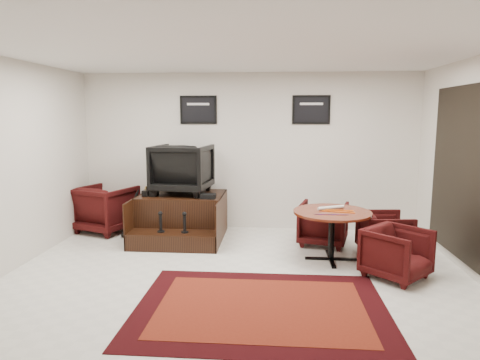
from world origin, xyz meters
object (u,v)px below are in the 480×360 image
object	(u,v)px
shine_podium	(182,218)
table_chair_back	(323,221)
armchair_side	(106,206)
shine_chair	(182,166)
table_chair_window	(385,232)
meeting_table	(332,217)
table_chair_corner	(397,251)

from	to	relation	value
shine_podium	table_chair_back	world-z (taller)	table_chair_back
armchair_side	shine_podium	bearing A→B (deg)	-170.37
armchair_side	table_chair_back	distance (m)	3.81
armchair_side	table_chair_back	xyz separation A→B (m)	(3.77, -0.48, -0.08)
shine_chair	table_chair_window	bearing A→B (deg)	172.25
shine_podium	meeting_table	world-z (taller)	shine_podium
armchair_side	meeting_table	bearing A→B (deg)	-177.43
shine_podium	armchair_side	bearing A→B (deg)	168.99
shine_podium	table_chair_back	bearing A→B (deg)	-4.83
meeting_table	table_chair_back	bearing A→B (deg)	92.19
table_chair_corner	shine_podium	bearing A→B (deg)	107.30
shine_podium	table_chair_back	xyz separation A→B (m)	(2.35, -0.20, 0.04)
table_chair_back	shine_chair	bearing A→B (deg)	5.81
shine_chair	table_chair_corner	bearing A→B (deg)	157.16
shine_podium	shine_chair	size ratio (longest dim) A/B	1.57
table_chair_window	armchair_side	bearing A→B (deg)	73.41
table_chair_window	table_chair_corner	size ratio (longest dim) A/B	0.98
shine_podium	shine_chair	world-z (taller)	shine_chair
meeting_table	shine_podium	bearing A→B (deg)	157.93
shine_podium	shine_chair	xyz separation A→B (m)	(0.00, 0.15, 0.86)
table_chair_window	meeting_table	bearing A→B (deg)	105.57
shine_chair	armchair_side	size ratio (longest dim) A/B	1.03
shine_podium	table_chair_back	distance (m)	2.36
table_chair_back	table_chair_corner	size ratio (longest dim) A/B	1.05
meeting_table	table_chair_corner	size ratio (longest dim) A/B	1.53
armchair_side	table_chair_window	world-z (taller)	armchair_side
shine_chair	table_chair_back	bearing A→B (deg)	177.86
table_chair_back	table_chair_window	distance (m)	0.97
armchair_side	table_chair_window	xyz separation A→B (m)	(4.63, -0.93, -0.10)
armchair_side	table_chair_back	world-z (taller)	armchair_side
armchair_side	meeting_table	size ratio (longest dim) A/B	0.83
table_chair_back	table_chair_corner	bearing A→B (deg)	133.17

